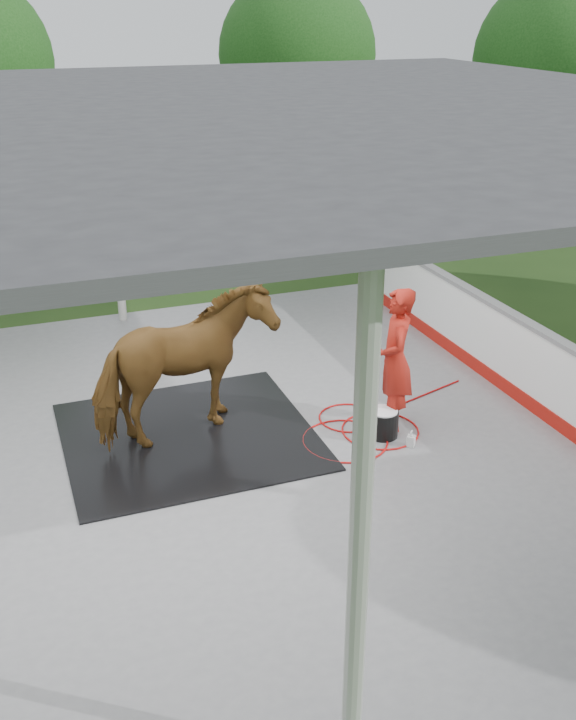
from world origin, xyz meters
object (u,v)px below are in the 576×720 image
object	(u,v)px
horse	(185,367)
wash_bucket	(383,423)
dasher_board	(514,357)
handler	(395,360)

from	to	relation	value
horse	wash_bucket	distance (m)	2.57
dasher_board	wash_bucket	size ratio (longest dim) A/B	20.69
handler	wash_bucket	size ratio (longest dim) A/B	4.83
handler	horse	bearing A→B (deg)	-83.23
handler	wash_bucket	world-z (taller)	handler
dasher_board	handler	xyz separation A→B (m)	(-2.00, -0.28, 0.39)
dasher_board	horse	size ratio (longest dim) A/B	3.57
dasher_board	horse	xyz separation A→B (m)	(-4.52, 0.36, 0.43)
dasher_board	handler	distance (m)	2.05
dasher_board	horse	distance (m)	4.56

